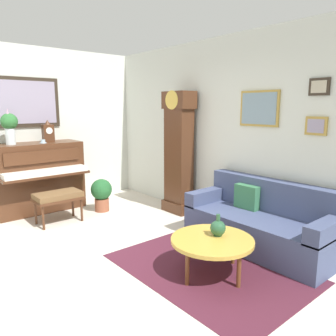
{
  "coord_description": "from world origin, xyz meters",
  "views": [
    {
      "loc": [
        3.4,
        -1.52,
        1.77
      ],
      "look_at": [
        -0.05,
        1.39,
        0.93
      ],
      "focal_mm": 35.16,
      "sensor_mm": 36.0,
      "label": 1
    }
  ],
  "objects_px": {
    "piano_bench": "(58,197)",
    "green_jug": "(218,228)",
    "couch": "(261,223)",
    "coffee_table": "(212,241)",
    "teacup": "(43,142)",
    "mantel_clock": "(48,132)",
    "potted_plant": "(101,193)",
    "flower_vase": "(9,125)",
    "piano": "(38,177)",
    "grandfather_clock": "(179,156)"
  },
  "relations": [
    {
      "from": "flower_vase",
      "to": "green_jug",
      "type": "xyz_separation_m",
      "value": [
        3.41,
        1.12,
        -1.0
      ]
    },
    {
      "from": "piano_bench",
      "to": "mantel_clock",
      "type": "bearing_deg",
      "value": 165.44
    },
    {
      "from": "flower_vase",
      "to": "coffee_table",
      "type": "bearing_deg",
      "value": 16.47
    },
    {
      "from": "piano_bench",
      "to": "teacup",
      "type": "distance_m",
      "value": 1.08
    },
    {
      "from": "couch",
      "to": "coffee_table",
      "type": "height_order",
      "value": "couch"
    },
    {
      "from": "piano",
      "to": "grandfather_clock",
      "type": "bearing_deg",
      "value": 48.57
    },
    {
      "from": "mantel_clock",
      "to": "potted_plant",
      "type": "xyz_separation_m",
      "value": [
        0.72,
        0.58,
        -1.02
      ]
    },
    {
      "from": "coffee_table",
      "to": "teacup",
      "type": "relative_size",
      "value": 7.59
    },
    {
      "from": "piano",
      "to": "mantel_clock",
      "type": "height_order",
      "value": "mantel_clock"
    },
    {
      "from": "piano_bench",
      "to": "green_jug",
      "type": "distance_m",
      "value": 2.7
    },
    {
      "from": "mantel_clock",
      "to": "potted_plant",
      "type": "relative_size",
      "value": 0.68
    },
    {
      "from": "coffee_table",
      "to": "potted_plant",
      "type": "relative_size",
      "value": 1.57
    },
    {
      "from": "grandfather_clock",
      "to": "flower_vase",
      "type": "bearing_deg",
      "value": -125.93
    },
    {
      "from": "grandfather_clock",
      "to": "green_jug",
      "type": "relative_size",
      "value": 8.46
    },
    {
      "from": "grandfather_clock",
      "to": "couch",
      "type": "height_order",
      "value": "grandfather_clock"
    },
    {
      "from": "coffee_table",
      "to": "mantel_clock",
      "type": "relative_size",
      "value": 2.32
    },
    {
      "from": "flower_vase",
      "to": "teacup",
      "type": "xyz_separation_m",
      "value": [
        0.09,
        0.48,
        -0.29
      ]
    },
    {
      "from": "teacup",
      "to": "green_jug",
      "type": "height_order",
      "value": "teacup"
    },
    {
      "from": "piano_bench",
      "to": "teacup",
      "type": "bearing_deg",
      "value": 173.52
    },
    {
      "from": "couch",
      "to": "mantel_clock",
      "type": "height_order",
      "value": "mantel_clock"
    },
    {
      "from": "coffee_table",
      "to": "mantel_clock",
      "type": "distance_m",
      "value": 3.59
    },
    {
      "from": "mantel_clock",
      "to": "green_jug",
      "type": "bearing_deg",
      "value": 8.58
    },
    {
      "from": "teacup",
      "to": "potted_plant",
      "type": "height_order",
      "value": "teacup"
    },
    {
      "from": "coffee_table",
      "to": "potted_plant",
      "type": "height_order",
      "value": "potted_plant"
    },
    {
      "from": "green_jug",
      "to": "potted_plant",
      "type": "relative_size",
      "value": 0.43
    },
    {
      "from": "mantel_clock",
      "to": "couch",
      "type": "bearing_deg",
      "value": 23.0
    },
    {
      "from": "couch",
      "to": "green_jug",
      "type": "bearing_deg",
      "value": -86.05
    },
    {
      "from": "mantel_clock",
      "to": "potted_plant",
      "type": "height_order",
      "value": "mantel_clock"
    },
    {
      "from": "couch",
      "to": "coffee_table",
      "type": "xyz_separation_m",
      "value": [
        0.08,
        -1.01,
        0.06
      ]
    },
    {
      "from": "teacup",
      "to": "coffee_table",
      "type": "bearing_deg",
      "value": 9.13
    },
    {
      "from": "green_jug",
      "to": "flower_vase",
      "type": "bearing_deg",
      "value": -161.81
    },
    {
      "from": "mantel_clock",
      "to": "flower_vase",
      "type": "xyz_separation_m",
      "value": [
        -0.0,
        -0.61,
        0.14
      ]
    },
    {
      "from": "piano",
      "to": "grandfather_clock",
      "type": "distance_m",
      "value": 2.43
    },
    {
      "from": "piano",
      "to": "mantel_clock",
      "type": "distance_m",
      "value": 0.78
    },
    {
      "from": "mantel_clock",
      "to": "potted_plant",
      "type": "bearing_deg",
      "value": 39.01
    },
    {
      "from": "coffee_table",
      "to": "teacup",
      "type": "xyz_separation_m",
      "value": [
        -3.34,
        -0.54,
        0.83
      ]
    },
    {
      "from": "piano_bench",
      "to": "coffee_table",
      "type": "bearing_deg",
      "value": 13.3
    },
    {
      "from": "couch",
      "to": "mantel_clock",
      "type": "bearing_deg",
      "value": -157.0
    },
    {
      "from": "coffee_table",
      "to": "potted_plant",
      "type": "xyz_separation_m",
      "value": [
        -2.71,
        0.18,
        -0.05
      ]
    },
    {
      "from": "grandfather_clock",
      "to": "mantel_clock",
      "type": "distance_m",
      "value": 2.27
    },
    {
      "from": "grandfather_clock",
      "to": "green_jug",
      "type": "bearing_deg",
      "value": -30.37
    },
    {
      "from": "teacup",
      "to": "potted_plant",
      "type": "xyz_separation_m",
      "value": [
        0.63,
        0.71,
        -0.88
      ]
    },
    {
      "from": "coffee_table",
      "to": "green_jug",
      "type": "height_order",
      "value": "green_jug"
    },
    {
      "from": "green_jug",
      "to": "potted_plant",
      "type": "height_order",
      "value": "green_jug"
    },
    {
      "from": "couch",
      "to": "coffee_table",
      "type": "distance_m",
      "value": 1.02
    },
    {
      "from": "piano_bench",
      "to": "flower_vase",
      "type": "height_order",
      "value": "flower_vase"
    },
    {
      "from": "piano",
      "to": "green_jug",
      "type": "height_order",
      "value": "piano"
    },
    {
      "from": "potted_plant",
      "to": "grandfather_clock",
      "type": "bearing_deg",
      "value": 49.1
    },
    {
      "from": "piano",
      "to": "green_jug",
      "type": "bearing_deg",
      "value": 12.09
    },
    {
      "from": "teacup",
      "to": "green_jug",
      "type": "bearing_deg",
      "value": 10.97
    }
  ]
}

